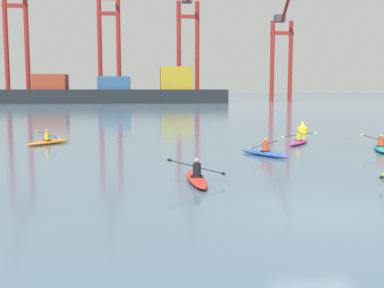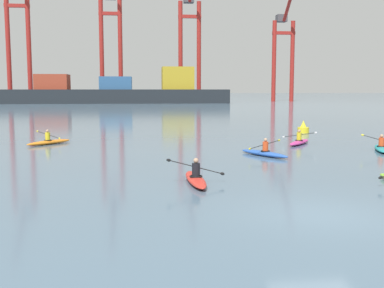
{
  "view_description": "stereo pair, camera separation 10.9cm",
  "coord_description": "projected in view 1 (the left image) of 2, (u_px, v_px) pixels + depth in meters",
  "views": [
    {
      "loc": [
        -5.11,
        -12.49,
        3.49
      ],
      "look_at": [
        -2.33,
        12.26,
        0.6
      ],
      "focal_mm": 44.28,
      "sensor_mm": 36.0,
      "label": 1
    },
    {
      "loc": [
        -5.0,
        -12.5,
        3.49
      ],
      "look_at": [
        -2.33,
        12.26,
        0.6
      ],
      "focal_mm": 44.28,
      "sensor_mm": 36.0,
      "label": 2
    }
  ],
  "objects": [
    {
      "name": "kayak_red",
      "position": [
        196.0,
        178.0,
        17.7
      ],
      "size": [
        2.23,
        3.42,
        0.97
      ],
      "color": "red",
      "rests_on": "ground"
    },
    {
      "name": "kayak_blue",
      "position": [
        264.0,
        153.0,
        24.87
      ],
      "size": [
        2.17,
        3.27,
        0.95
      ],
      "color": "#2856B2",
      "rests_on": "ground"
    },
    {
      "name": "channel_buoy",
      "position": [
        302.0,
        128.0,
        37.93
      ],
      "size": [
        0.9,
        0.9,
        1.0
      ],
      "color": "yellow",
      "rests_on": "ground"
    },
    {
      "name": "ground_plane",
      "position": [
        323.0,
        214.0,
        13.3
      ],
      "size": [
        800.0,
        800.0,
        0.0
      ],
      "primitive_type": "plane",
      "color": "slate"
    },
    {
      "name": "kayak_magenta",
      "position": [
        299.0,
        142.0,
        30.09
      ],
      "size": [
        2.48,
        3.1,
        0.95
      ],
      "color": "#C13384",
      "rests_on": "ground"
    },
    {
      "name": "gantry_crane_east_mid",
      "position": [
        188.0,
        36.0,
        130.63
      ],
      "size": [
        6.35,
        16.26,
        35.86
      ],
      "color": "maroon",
      "rests_on": "ground"
    },
    {
      "name": "kayak_orange",
      "position": [
        48.0,
        142.0,
        30.07
      ],
      "size": [
        2.62,
        3.01,
        0.95
      ],
      "color": "orange",
      "rests_on": "ground"
    },
    {
      "name": "container_barge",
      "position": [
        117.0,
        92.0,
        117.45
      ],
      "size": [
        55.85,
        8.97,
        8.99
      ],
      "color": "#1E2328",
      "rests_on": "ground"
    },
    {
      "name": "gantry_crane_east",
      "position": [
        282.0,
        45.0,
        133.68
      ],
      "size": [
        6.53,
        16.0,
        33.74
      ],
      "color": "maroon",
      "rests_on": "ground"
    },
    {
      "name": "kayak_teal",
      "position": [
        380.0,
        148.0,
        26.97
      ],
      "size": [
        2.09,
        3.38,
        0.96
      ],
      "color": "teal",
      "rests_on": "ground"
    },
    {
      "name": "gantry_crane_west",
      "position": [
        15.0,
        27.0,
        122.18
      ],
      "size": [
        6.43,
        17.83,
        40.22
      ],
      "color": "maroon",
      "rests_on": "ground"
    },
    {
      "name": "gantry_crane_west_mid",
      "position": [
        109.0,
        32.0,
        127.68
      ],
      "size": [
        6.25,
        16.77,
        39.67
      ],
      "color": "maroon",
      "rests_on": "ground"
    }
  ]
}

